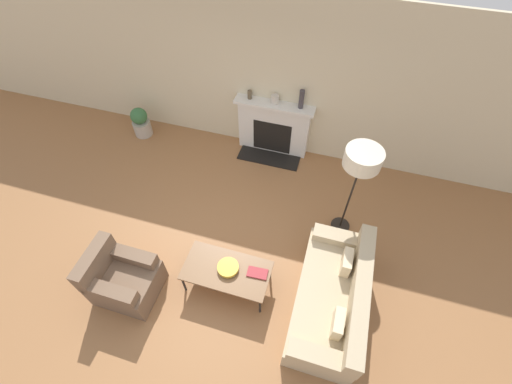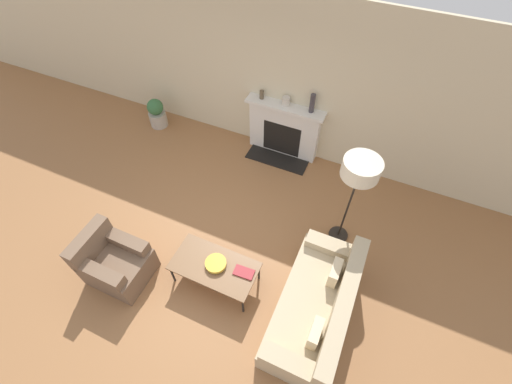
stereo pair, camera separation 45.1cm
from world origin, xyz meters
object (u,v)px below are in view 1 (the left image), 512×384
(bowl, at_px, (228,267))
(mantel_vase_left, at_px, (250,95))
(armchair_near, at_px, (122,279))
(fireplace, at_px, (273,128))
(mantel_vase_center_right, at_px, (301,99))
(book, at_px, (257,273))
(floor_lamp, at_px, (362,163))
(potted_plant, at_px, (141,122))
(coffee_table, at_px, (227,271))
(mantel_vase_center_left, at_px, (275,99))
(couch, at_px, (333,297))

(bowl, bearing_deg, mantel_vase_left, 101.31)
(armchair_near, bearing_deg, bowl, -69.82)
(fireplace, height_order, armchair_near, fireplace)
(bowl, height_order, mantel_vase_center_right, mantel_vase_center_right)
(book, distance_m, floor_lamp, 2.02)
(bowl, height_order, potted_plant, potted_plant)
(coffee_table, bearing_deg, mantel_vase_center_left, 92.20)
(fireplace, xyz_separation_m, mantel_vase_center_left, (-0.00, 0.01, 0.63))
(fireplace, bearing_deg, couch, -60.72)
(armchair_near, relative_size, mantel_vase_center_left, 5.66)
(book, bearing_deg, floor_lamp, 50.28)
(mantel_vase_left, bearing_deg, floor_lamp, -36.23)
(couch, bearing_deg, potted_plant, -120.62)
(armchair_near, bearing_deg, fireplace, -20.23)
(armchair_near, bearing_deg, mantel_vase_center_left, -20.08)
(book, xyz_separation_m, potted_plant, (-3.17, 2.53, -0.15))
(bowl, height_order, mantel_vase_left, mantel_vase_left)
(armchair_near, bearing_deg, potted_plant, 24.33)
(coffee_table, xyz_separation_m, mantel_vase_center_left, (-0.11, 2.93, 0.76))
(mantel_vase_center_right, bearing_deg, mantel_vase_left, 180.00)
(fireplace, height_order, book, fireplace)
(floor_lamp, distance_m, mantel_vase_left, 2.49)
(mantel_vase_center_left, height_order, mantel_vase_center_right, mantel_vase_center_right)
(armchair_near, height_order, mantel_vase_center_right, mantel_vase_center_right)
(book, height_order, potted_plant, potted_plant)
(couch, distance_m, floor_lamp, 1.83)
(floor_lamp, xyz_separation_m, mantel_vase_left, (-1.99, 1.46, -0.33))
(book, height_order, mantel_vase_center_left, mantel_vase_center_left)
(mantel_vase_center_left, bearing_deg, book, -79.47)
(armchair_near, height_order, floor_lamp, floor_lamp)
(fireplace, distance_m, couch, 3.24)
(bowl, xyz_separation_m, book, (0.40, 0.05, -0.03))
(mantel_vase_left, bearing_deg, couch, -54.29)
(bowl, bearing_deg, mantel_vase_center_right, 83.53)
(mantel_vase_center_right, bearing_deg, potted_plant, -173.87)
(mantel_vase_center_left, relative_size, mantel_vase_center_right, 0.44)
(coffee_table, xyz_separation_m, mantel_vase_left, (-0.56, 2.93, 0.76))
(mantel_vase_center_left, height_order, potted_plant, mantel_vase_center_left)
(floor_lamp, bearing_deg, bowl, -134.25)
(mantel_vase_center_left, bearing_deg, coffee_table, -87.80)
(fireplace, relative_size, book, 5.00)
(coffee_table, xyz_separation_m, floor_lamp, (1.43, 1.47, 1.09))
(book, xyz_separation_m, mantel_vase_left, (-0.98, 2.86, 0.72))
(floor_lamp, distance_m, mantel_vase_center_left, 2.15)
(coffee_table, height_order, bowl, bowl)
(potted_plant, bearing_deg, fireplace, 6.86)
(armchair_near, xyz_separation_m, book, (1.78, 0.56, 0.13))
(coffee_table, height_order, mantel_vase_center_left, mantel_vase_center_left)
(armchair_near, xyz_separation_m, mantel_vase_center_left, (1.25, 3.42, 0.84))
(fireplace, bearing_deg, mantel_vase_left, 178.14)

